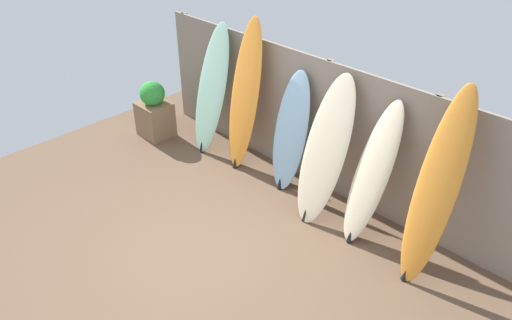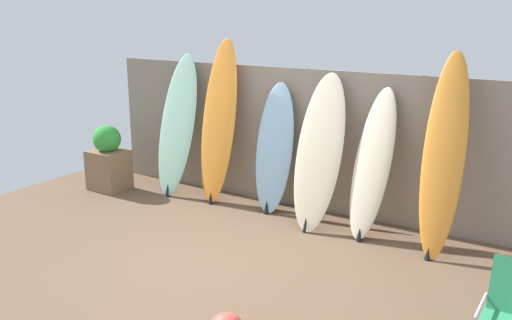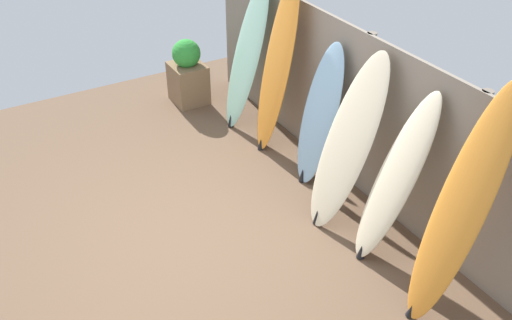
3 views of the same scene
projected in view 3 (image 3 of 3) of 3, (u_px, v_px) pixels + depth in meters
ground at (195, 240)px, 5.77m from camera, size 7.68×7.68×0.00m
fence_back at (360, 113)px, 6.10m from camera, size 6.08×0.11×1.80m
surfboard_seafoam_0 at (246, 57)px, 7.21m from camera, size 0.59×0.61×1.93m
surfboard_orange_1 at (277, 68)px, 6.66m from camera, size 0.53×0.52×2.16m
surfboard_skyblue_2 at (319, 117)px, 6.23m from camera, size 0.53×0.49×1.63m
surfboard_cream_3 at (347, 145)px, 5.61m from camera, size 0.61×0.78×1.80m
surfboard_cream_4 at (395, 180)px, 5.22m from camera, size 0.46×0.75×1.67m
surfboard_orange_5 at (460, 210)px, 4.50m from camera, size 0.50×0.80×2.12m
planter_box at (188, 74)px, 7.99m from camera, size 0.50×0.45×0.93m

